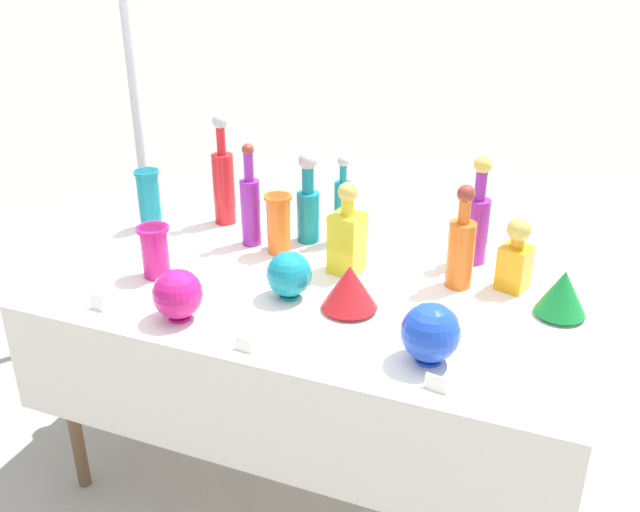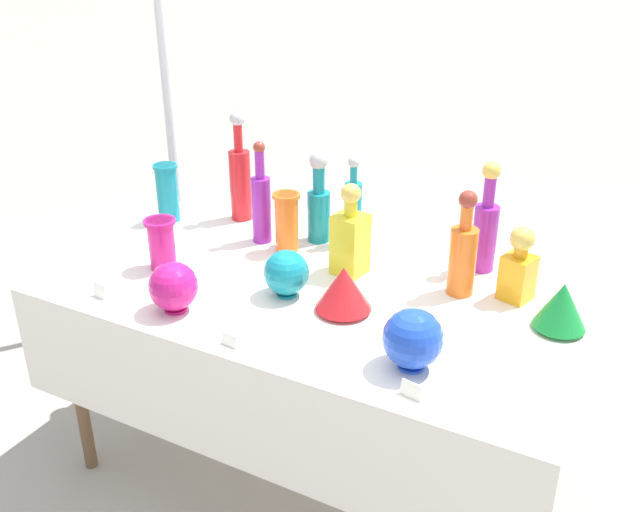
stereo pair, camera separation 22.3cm
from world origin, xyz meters
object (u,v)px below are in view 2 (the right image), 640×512
(tall_bottle_5, at_px, (353,208))
(square_decanter_0, at_px, (519,267))
(round_bowl_2, at_px, (286,273))
(canopy_pole, at_px, (170,120))
(slender_vase_0, at_px, (287,221))
(tall_bottle_3, at_px, (261,203))
(round_bowl_1, at_px, (413,339))
(round_bowl_0, at_px, (173,286))
(cardboard_box_behind_left, at_px, (417,328))
(square_decanter_1, at_px, (350,237))
(slender_vase_2, at_px, (162,242))
(fluted_vase_1, at_px, (562,305))
(tall_bottle_0, at_px, (463,253))
(tall_bottle_2, at_px, (319,204))
(tall_bottle_1, at_px, (485,227))
(slender_vase_1, at_px, (167,191))
(tall_bottle_4, at_px, (240,178))
(fluted_vase_0, at_px, (344,288))

(tall_bottle_5, xyz_separation_m, square_decanter_0, (0.62, -0.13, -0.02))
(round_bowl_2, relative_size, canopy_pole, 0.06)
(tall_bottle_5, bearing_deg, slender_vase_0, -136.74)
(tall_bottle_3, relative_size, round_bowl_1, 2.22)
(round_bowl_0, xyz_separation_m, cardboard_box_behind_left, (0.34, 1.20, -0.70))
(round_bowl_0, height_order, round_bowl_1, round_bowl_1)
(square_decanter_1, bearing_deg, slender_vase_2, -155.11)
(slender_vase_2, relative_size, fluted_vase_1, 1.14)
(tall_bottle_0, distance_m, tall_bottle_2, 0.59)
(tall_bottle_0, height_order, tall_bottle_5, tall_bottle_0)
(round_bowl_2, bearing_deg, tall_bottle_1, 43.96)
(square_decanter_1, xyz_separation_m, canopy_pole, (-1.20, 0.59, 0.10))
(slender_vase_1, distance_m, round_bowl_0, 0.71)
(slender_vase_1, relative_size, slender_vase_2, 1.30)
(slender_vase_2, bearing_deg, cardboard_box_behind_left, 60.90)
(tall_bottle_4, relative_size, fluted_vase_1, 2.80)
(round_bowl_2, bearing_deg, fluted_vase_1, 13.66)
(slender_vase_0, distance_m, fluted_vase_1, 0.95)
(tall_bottle_3, distance_m, round_bowl_2, 0.43)
(square_decanter_0, xyz_separation_m, slender_vase_2, (-1.09, -0.34, -0.01))
(fluted_vase_0, bearing_deg, slender_vase_1, 160.98)
(tall_bottle_2, distance_m, slender_vase_0, 0.14)
(tall_bottle_0, bearing_deg, slender_vase_1, 178.23)
(tall_bottle_4, height_order, canopy_pole, canopy_pole)
(cardboard_box_behind_left, height_order, canopy_pole, canopy_pole)
(round_bowl_0, relative_size, round_bowl_1, 0.93)
(tall_bottle_1, xyz_separation_m, tall_bottle_3, (-0.76, -0.15, -0.01))
(slender_vase_1, bearing_deg, square_decanter_0, 0.31)
(square_decanter_0, bearing_deg, tall_bottle_0, -165.02)
(slender_vase_0, distance_m, slender_vase_1, 0.54)
(tall_bottle_3, bearing_deg, tall_bottle_2, 29.68)
(tall_bottle_1, height_order, round_bowl_2, tall_bottle_1)
(tall_bottle_3, bearing_deg, fluted_vase_0, -33.17)
(slender_vase_1, distance_m, round_bowl_2, 0.77)
(fluted_vase_0, relative_size, fluted_vase_1, 1.12)
(tall_bottle_0, bearing_deg, tall_bottle_5, 158.74)
(cardboard_box_behind_left, bearing_deg, square_decanter_0, -50.81)
(tall_bottle_5, distance_m, slender_vase_0, 0.24)
(round_bowl_0, bearing_deg, round_bowl_1, 4.40)
(slender_vase_0, height_order, fluted_vase_1, slender_vase_0)
(cardboard_box_behind_left, bearing_deg, tall_bottle_0, -62.00)
(tall_bottle_1, bearing_deg, square_decanter_0, -44.70)
(canopy_pole, bearing_deg, tall_bottle_5, -18.69)
(slender_vase_1, xyz_separation_m, canopy_pole, (-0.39, 0.52, 0.10))
(slender_vase_2, distance_m, canopy_pole, 1.07)
(tall_bottle_3, relative_size, round_bowl_0, 2.39)
(slender_vase_0, xyz_separation_m, round_bowl_2, (0.17, -0.28, -0.04))
(tall_bottle_1, relative_size, tall_bottle_3, 1.01)
(round_bowl_0, bearing_deg, tall_bottle_5, 69.75)
(tall_bottle_3, xyz_separation_m, tall_bottle_5, (0.29, 0.14, -0.01))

